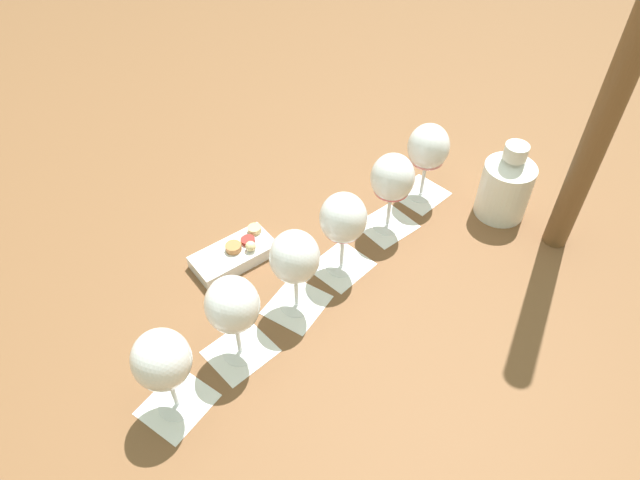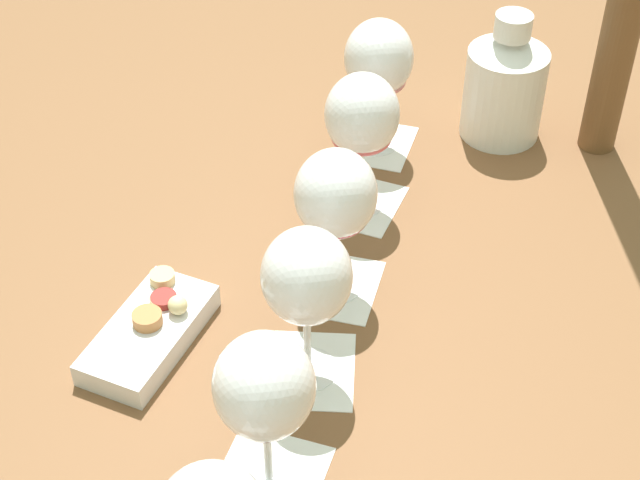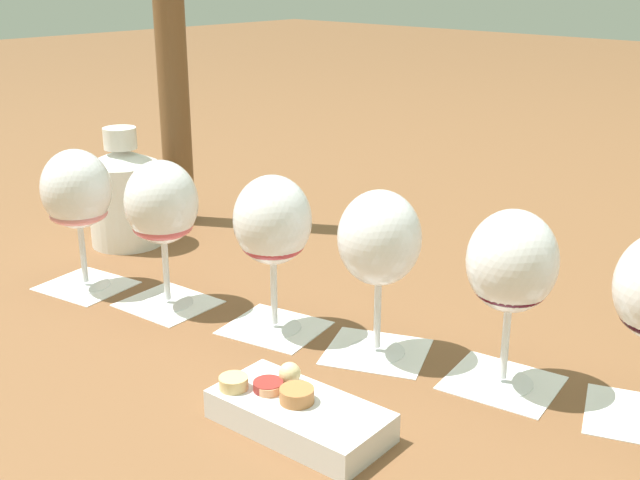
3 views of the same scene
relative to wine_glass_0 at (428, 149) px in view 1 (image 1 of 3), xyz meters
The scene contains 16 objects.
ground_plane 0.39m from the wine_glass_0, 16.14° to the left, with size 8.00×8.00×0.00m, color brown.
tasting_card_0 0.13m from the wine_glass_0, ahead, with size 0.13×0.12×0.00m.
tasting_card_1 0.19m from the wine_glass_0, 16.88° to the left, with size 0.12×0.11×0.00m.
tasting_card_2 0.33m from the wine_glass_0, 16.25° to the left, with size 0.13×0.12×0.00m.
tasting_card_3 0.46m from the wine_glass_0, 15.88° to the left, with size 0.15×0.14×0.00m.
tasting_card_4 0.60m from the wine_glass_0, 15.35° to the left, with size 0.13×0.12×0.00m.
tasting_card_5 0.74m from the wine_glass_0, 15.11° to the left, with size 0.14×0.14×0.00m.
wine_glass_0 is the anchor object (origin of this frame).
wine_glass_1 0.14m from the wine_glass_0, 16.88° to the left, with size 0.09×0.09×0.19m.
wine_glass_2 0.30m from the wine_glass_0, 16.25° to the left, with size 0.09×0.09×0.19m.
wine_glass_3 0.44m from the wine_glass_0, 15.88° to the left, with size 0.09×0.09×0.19m.
wine_glass_4 0.59m from the wine_glass_0, 15.35° to the left, with size 0.09×0.09×0.19m.
wine_glass_5 0.73m from the wine_glass_0, 15.11° to the left, with size 0.09×0.09×0.19m.
ceramic_vase 0.19m from the wine_glass_0, 127.29° to the left, with size 0.11×0.11×0.19m.
snack_dish 0.48m from the wine_glass_0, ahead, with size 0.18×0.10×0.05m.
umbrella_pole 0.42m from the wine_glass_0, 117.71° to the left, with size 0.05×0.05×0.83m.
Camera 1 is at (0.41, 0.62, 0.89)m, focal length 32.00 mm.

